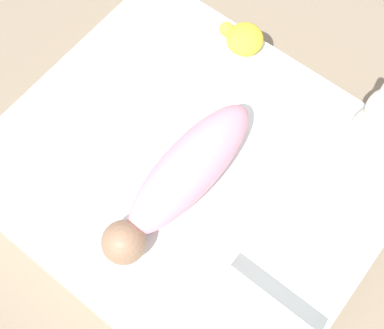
{
  "coord_description": "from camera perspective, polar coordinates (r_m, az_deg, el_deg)",
  "views": [
    {
      "loc": [
        -0.4,
        0.52,
        1.64
      ],
      "look_at": [
        -0.01,
        0.02,
        0.21
      ],
      "focal_mm": 50.0,
      "sensor_mm": 36.0,
      "label": 1
    }
  ],
  "objects": [
    {
      "name": "ground_plane",
      "position": [
        1.77,
        0.12,
        -2.05
      ],
      "size": [
        12.0,
        12.0,
        0.0
      ],
      "primitive_type": "plane",
      "color": "#7A6B56"
    },
    {
      "name": "swaddled_baby",
      "position": [
        1.52,
        -1.0,
        -1.22
      ],
      "size": [
        0.17,
        0.6,
        0.16
      ],
      "rotation": [
        0.0,
        0.0,
        1.55
      ],
      "color": "pink",
      "rests_on": "bed_mattress"
    },
    {
      "name": "bunny_plush",
      "position": [
        1.63,
        19.6,
        4.28
      ],
      "size": [
        0.15,
        0.15,
        0.33
      ],
      "color": "beige",
      "rests_on": "bed_mattress"
    },
    {
      "name": "turtle_plush",
      "position": [
        1.82,
        5.48,
        13.25
      ],
      "size": [
        0.16,
        0.13,
        0.08
      ],
      "color": "yellow",
      "rests_on": "bed_mattress"
    },
    {
      "name": "bed_mattress",
      "position": [
        1.69,
        0.12,
        -1.08
      ],
      "size": [
        1.17,
        1.02,
        0.16
      ],
      "color": "white",
      "rests_on": "ground_plane"
    }
  ]
}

